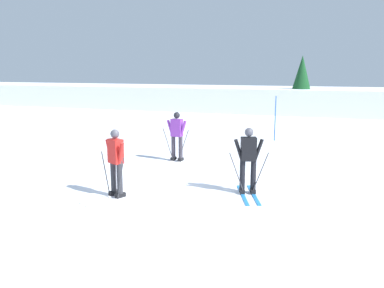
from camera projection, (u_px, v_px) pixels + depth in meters
name	position (u px, v px, depth m)	size (l,w,h in m)	color
ground_plane	(163.00, 184.00, 10.94)	(120.00, 120.00, 0.00)	silver
far_snow_ridge	(269.00, 99.00, 29.72)	(80.00, 6.42, 1.76)	silver
skier_black	(248.00, 159.00, 9.91)	(0.95, 1.63, 1.71)	#237AC6
skier_red	(116.00, 161.00, 9.66)	(1.06, 1.59, 1.71)	silver
skier_purple	(177.00, 135.00, 13.47)	(1.00, 1.63, 1.71)	silver
trail_marker_pole	(275.00, 118.00, 17.35)	(0.04, 0.04, 1.99)	#1E56AD
conifer_far_left	(302.00, 81.00, 27.43)	(1.88, 1.88, 4.09)	#513823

